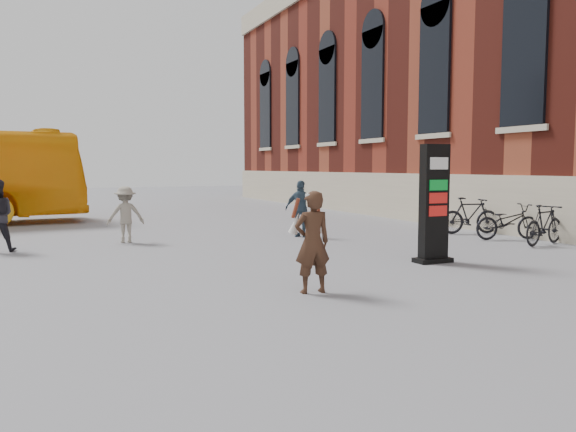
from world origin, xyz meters
name	(u,v)px	position (x,y,z in m)	size (l,w,h in m)	color
ground	(277,293)	(0.00, 0.00, 0.00)	(100.00, 100.00, 0.00)	#9E9EA3
info_pylon	(434,204)	(4.21, 1.34, 1.26)	(0.82, 0.42, 2.53)	black
woman	(312,241)	(0.53, -0.21, 0.85)	(0.66, 0.61, 1.67)	#392218
pedestrian_b	(126,215)	(-1.34, 7.33, 0.76)	(0.99, 0.57, 1.53)	gray
pedestrian_c	(301,209)	(3.53, 6.50, 0.83)	(0.97, 0.40, 1.66)	#374C5E
bike_5	(544,225)	(8.60, 2.31, 0.54)	(0.51, 1.79, 1.08)	black
bike_6	(507,222)	(8.60, 3.57, 0.51)	(0.67, 1.93, 1.01)	black
bike_7	(470,216)	(8.60, 5.07, 0.56)	(0.53, 1.87, 1.12)	black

